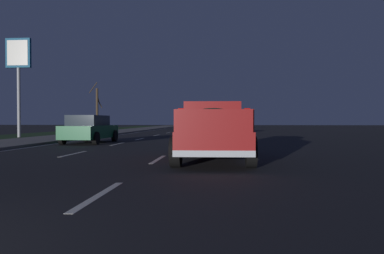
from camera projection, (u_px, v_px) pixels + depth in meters
The scene contains 10 objects.
ground at pixel (175, 136), 29.28m from camera, with size 144.00×144.00×0.00m, color black.
sidewalk_shoulder at pixel (87, 135), 29.90m from camera, with size 108.00×4.00×0.12m, color slate.
grass_verge at pixel (30, 135), 30.32m from camera, with size 108.00×6.00×0.01m, color #1E3819.
lane_markings at pixel (148, 134), 32.86m from camera, with size 109.09×7.04×0.01m.
pickup_truck at pixel (212, 129), 11.33m from camera, with size 5.50×2.42×1.87m.
sedan_green at pixel (90, 129), 19.79m from camera, with size 4.44×2.08×1.54m.
sedan_silver at pixel (190, 124), 44.14m from camera, with size 4.45×2.10×1.54m.
sedan_black at pixel (221, 126), 32.93m from camera, with size 4.45×2.11×1.54m.
gas_price_sign at pixel (18, 63), 26.63m from camera, with size 0.27×1.90×7.41m.
bare_tree_far at pixel (97, 108), 42.02m from camera, with size 1.50×1.22×5.78m.
Camera 1 is at (-2.05, -3.80, 1.25)m, focal length 33.36 mm.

